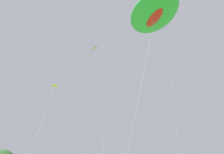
# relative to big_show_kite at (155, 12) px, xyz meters

# --- Properties ---
(big_show_kite) EXTENTS (6.04, 11.55, 17.41)m
(big_show_kite) POSITION_rel_big_show_kite_xyz_m (0.00, 0.00, 0.00)
(big_show_kite) COLOR green
(big_show_kite) RESTS_ON ground
(small_kite_bird_shape) EXTENTS (0.92, 2.77, 25.67)m
(small_kite_bird_shape) POSITION_rel_big_show_kite_xyz_m (7.57, 9.33, 6.81)
(small_kite_bird_shape) COLOR blue
(small_kite_bird_shape) RESTS_ON ground
(small_kite_diamond_red) EXTENTS (2.07, 2.77, 18.69)m
(small_kite_diamond_red) POSITION_rel_big_show_kite_xyz_m (-4.09, 9.03, 0.51)
(small_kite_diamond_red) COLOR orange
(small_kite_diamond_red) RESTS_ON ground
(small_kite_triangle_green) EXTENTS (1.76, 4.89, 11.57)m
(small_kite_triangle_green) POSITION_rel_big_show_kite_xyz_m (-8.51, 7.86, -5.73)
(small_kite_triangle_green) COLOR yellow
(small_kite_triangle_green) RESTS_ON ground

